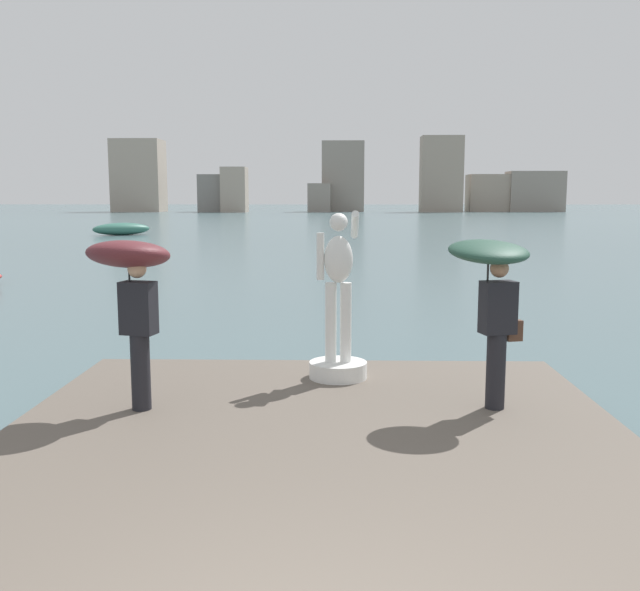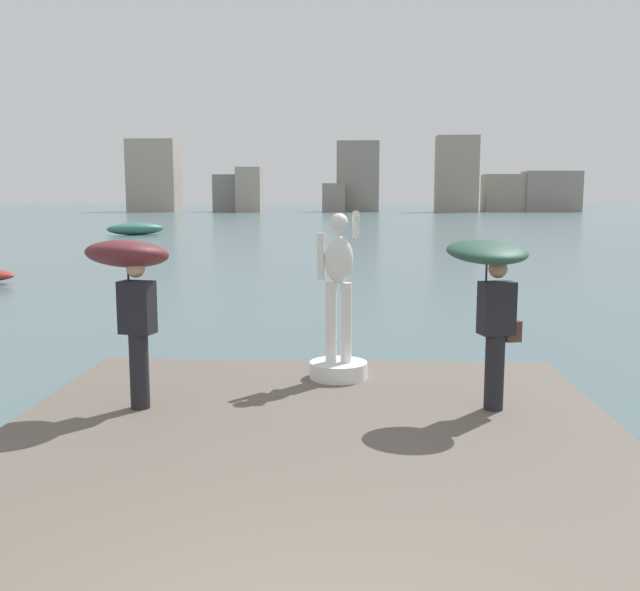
{
  "view_description": "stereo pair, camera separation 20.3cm",
  "coord_description": "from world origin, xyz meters",
  "px_view_note": "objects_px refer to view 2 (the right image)",
  "views": [
    {
      "loc": [
        0.21,
        -3.08,
        2.83
      ],
      "look_at": [
        0.0,
        6.0,
        1.55
      ],
      "focal_mm": 39.63,
      "sensor_mm": 36.0,
      "label": 1
    },
    {
      "loc": [
        0.41,
        -3.07,
        2.83
      ],
      "look_at": [
        0.0,
        6.0,
        1.55
      ],
      "focal_mm": 39.63,
      "sensor_mm": 36.0,
      "label": 2
    }
  ],
  "objects_px": {
    "statue_white_figure": "(339,323)",
    "onlooker_left": "(130,276)",
    "onlooker_right": "(491,283)",
    "boat_far": "(136,229)"
  },
  "relations": [
    {
      "from": "statue_white_figure",
      "to": "onlooker_left",
      "type": "xyz_separation_m",
      "value": [
        -2.34,
        -1.43,
        0.79
      ]
    },
    {
      "from": "onlooker_left",
      "to": "onlooker_right",
      "type": "height_order",
      "value": "onlooker_left"
    },
    {
      "from": "statue_white_figure",
      "to": "onlooker_left",
      "type": "height_order",
      "value": "statue_white_figure"
    },
    {
      "from": "onlooker_left",
      "to": "boat_far",
      "type": "bearing_deg",
      "value": 107.14
    },
    {
      "from": "statue_white_figure",
      "to": "boat_far",
      "type": "relative_size",
      "value": 0.53
    },
    {
      "from": "onlooker_left",
      "to": "boat_far",
      "type": "xyz_separation_m",
      "value": [
        -13.38,
        43.37,
        -1.49
      ]
    },
    {
      "from": "statue_white_figure",
      "to": "boat_far",
      "type": "height_order",
      "value": "statue_white_figure"
    },
    {
      "from": "onlooker_right",
      "to": "boat_far",
      "type": "relative_size",
      "value": 0.47
    },
    {
      "from": "onlooker_right",
      "to": "boat_far",
      "type": "height_order",
      "value": "onlooker_right"
    },
    {
      "from": "statue_white_figure",
      "to": "onlooker_left",
      "type": "relative_size",
      "value": 1.13
    }
  ]
}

